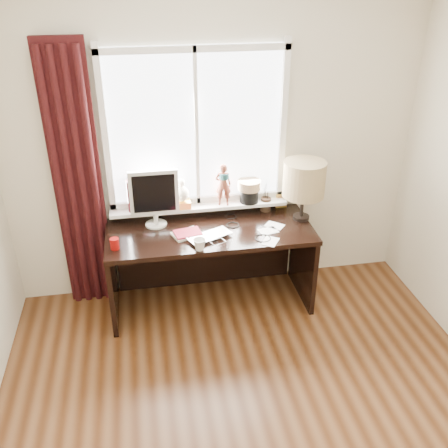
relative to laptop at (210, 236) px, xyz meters
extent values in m
cube|color=beige|center=(0.12, 0.51, 0.54)|extent=(3.50, 0.00, 2.60)
imported|color=silver|center=(0.00, 0.00, 0.00)|extent=(0.42, 0.36, 0.03)
imported|color=white|center=(-0.10, -0.16, 0.03)|extent=(0.13, 0.13, 0.10)
cylinder|color=#720604|center=(-0.74, -0.04, 0.03)|extent=(0.07, 0.07, 0.09)
cube|color=white|center=(-0.03, 0.49, 0.74)|extent=(1.40, 0.02, 1.30)
cube|color=silver|center=(-0.03, 0.47, 0.11)|extent=(1.50, 0.05, 0.05)
cube|color=silver|center=(-0.03, 0.47, 1.36)|extent=(1.50, 0.05, 0.05)
cube|color=silver|center=(-0.75, 0.47, 0.74)|extent=(0.05, 0.05, 1.40)
cube|color=silver|center=(0.70, 0.47, 0.74)|extent=(0.05, 0.05, 1.40)
cube|color=silver|center=(-0.03, 0.47, 0.74)|extent=(0.03, 0.05, 1.30)
cube|color=silver|center=(-0.03, 0.42, 0.07)|extent=(1.52, 0.18, 0.03)
cylinder|color=#40010A|center=(-0.55, 0.40, 0.22)|extent=(0.15, 0.15, 0.27)
cube|color=gold|center=(-0.18, 0.39, 0.12)|extent=(0.15, 0.12, 0.06)
sphere|color=beige|center=(-0.18, 0.39, 0.21)|extent=(0.13, 0.13, 0.13)
sphere|color=beige|center=(-0.18, 0.39, 0.31)|extent=(0.07, 0.07, 0.07)
imported|color=brown|center=(0.18, 0.38, 0.27)|extent=(0.15, 0.11, 0.38)
cylinder|color=#1E4C51|center=(0.18, 0.37, 0.36)|extent=(0.10, 0.10, 0.05)
cylinder|color=black|center=(0.41, 0.40, 0.15)|extent=(0.16, 0.16, 0.12)
cylinder|color=#8C6B4C|center=(0.41, 0.40, 0.25)|extent=(0.20, 0.20, 0.08)
cube|color=black|center=(-1.01, 0.43, 0.36)|extent=(0.38, 0.05, 2.25)
cylinder|color=black|center=(-1.15, 0.39, 0.34)|extent=(0.06, 0.06, 2.20)
cylinder|color=black|center=(-1.06, 0.39, 0.34)|extent=(0.06, 0.06, 2.20)
cylinder|color=black|center=(-0.97, 0.39, 0.34)|extent=(0.06, 0.06, 2.20)
cylinder|color=black|center=(-0.88, 0.39, 0.34)|extent=(0.06, 0.06, 2.20)
cube|color=black|center=(0.02, 0.14, -0.03)|extent=(1.70, 0.70, 0.04)
cube|color=black|center=(-0.81, 0.14, -0.41)|extent=(0.04, 0.64, 0.71)
cube|color=black|center=(0.85, 0.14, -0.41)|extent=(0.04, 0.64, 0.71)
cube|color=black|center=(0.02, 0.47, -0.41)|extent=(1.60, 0.03, 0.71)
cylinder|color=beige|center=(-0.41, 0.29, -0.01)|extent=(0.18, 0.18, 0.01)
cylinder|color=beige|center=(-0.41, 0.29, 0.05)|extent=(0.04, 0.04, 0.10)
cube|color=beige|center=(-0.41, 0.29, 0.29)|extent=(0.40, 0.04, 0.38)
cube|color=black|center=(-0.41, 0.27, 0.29)|extent=(0.34, 0.01, 0.32)
cube|color=beige|center=(-0.18, 0.08, -0.01)|extent=(0.26, 0.23, 0.02)
cube|color=maroon|center=(-0.17, 0.07, 0.01)|extent=(0.23, 0.19, 0.01)
cylinder|color=black|center=(0.56, 0.40, 0.05)|extent=(0.09, 0.09, 0.12)
cylinder|color=black|center=(0.55, 0.41, 0.10)|extent=(0.01, 0.01, 0.22)
cylinder|color=black|center=(0.57, 0.39, 0.08)|extent=(0.01, 0.01, 0.19)
cylinder|color=black|center=(0.56, 0.41, 0.11)|extent=(0.01, 0.01, 0.25)
cylinder|color=black|center=(0.58, 0.41, 0.07)|extent=(0.01, 0.01, 0.17)
cube|color=gold|center=(0.71, 0.43, 0.05)|extent=(0.10, 0.02, 0.13)
cube|color=#996633|center=(0.71, 0.42, 0.05)|extent=(0.08, 0.01, 0.10)
cylinder|color=black|center=(0.82, 0.19, 0.00)|extent=(0.14, 0.14, 0.03)
cylinder|color=black|center=(0.82, 0.19, 0.13)|extent=(0.03, 0.03, 0.22)
cylinder|color=tan|center=(0.82, 0.19, 0.36)|extent=(0.35, 0.35, 0.30)
cube|color=white|center=(0.49, 0.03, -0.01)|extent=(0.17, 0.14, 0.00)
cube|color=white|center=(0.57, 0.11, -0.01)|extent=(0.19, 0.18, 0.00)
cube|color=white|center=(0.46, -0.14, -0.01)|extent=(0.17, 0.19, 0.00)
torus|color=black|center=(0.42, -0.09, -0.01)|extent=(0.17, 0.17, 0.01)
torus|color=black|center=(0.22, 0.17, -0.01)|extent=(0.14, 0.14, 0.01)
torus|color=black|center=(0.23, 0.33, -0.01)|extent=(0.14, 0.14, 0.01)
camera|label=1|loc=(-0.49, -3.42, 1.98)|focal=40.00mm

